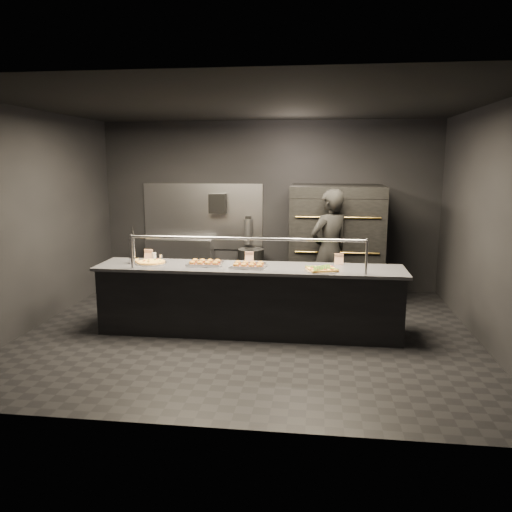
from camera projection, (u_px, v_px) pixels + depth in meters
name	position (u px, v px, depth m)	size (l,w,h in m)	color
room	(248.00, 223.00, 6.58)	(6.04, 6.00, 3.00)	black
service_counter	(249.00, 299.00, 6.72)	(4.10, 0.78, 1.37)	black
pizza_oven	(336.00, 242.00, 8.33)	(1.50, 1.23, 1.91)	black
prep_shelf	(181.00, 263.00, 9.18)	(1.20, 0.35, 0.90)	#99999E
towel_dispenser	(218.00, 203.00, 8.96)	(0.30, 0.20, 0.35)	black
fire_extinguisher	(248.00, 231.00, 8.99)	(0.14, 0.14, 0.51)	#B2B2B7
beer_tap	(134.00, 253.00, 6.82)	(0.13, 0.19, 0.51)	silver
round_pizza	(151.00, 262.00, 6.83)	(0.44, 0.44, 0.03)	silver
slider_tray_a	(205.00, 263.00, 6.71)	(0.51, 0.42, 0.07)	silver
slider_tray_b	(248.00, 265.00, 6.58)	(0.50, 0.40, 0.07)	silver
square_pizza	(322.00, 269.00, 6.37)	(0.44, 0.44, 0.05)	silver
condiment_jar	(156.00, 256.00, 7.07)	(0.16, 0.06, 0.10)	silver
tent_cards	(244.00, 257.00, 6.91)	(2.79, 0.04, 0.15)	white
trash_bin	(251.00, 270.00, 8.87)	(0.46, 0.46, 0.77)	black
worker	(329.00, 251.00, 7.60)	(0.69, 0.45, 1.89)	black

